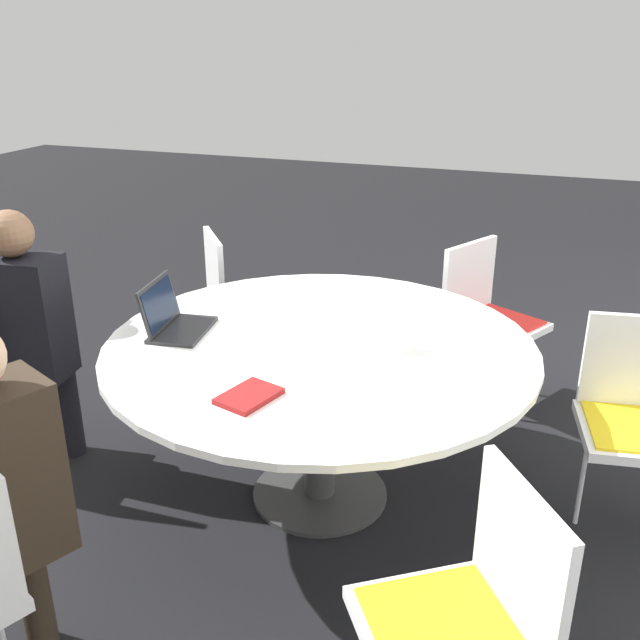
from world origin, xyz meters
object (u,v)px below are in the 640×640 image
(spiral_notebook, at_px, (249,396))
(chair_4, at_px, (486,310))
(chair_5, at_px, (238,293))
(person_0, at_px, (27,322))
(chair_2, at_px, (470,610))
(laptop, at_px, (172,318))
(coffee_cup, at_px, (402,339))
(chair_3, at_px, (638,409))

(spiral_notebook, bearing_deg, chair_4, 159.98)
(spiral_notebook, bearing_deg, chair_5, -152.84)
(person_0, bearing_deg, chair_2, -29.94)
(laptop, height_order, coffee_cup, laptop)
(chair_3, xyz_separation_m, laptop, (0.36, -1.86, 0.27))
(chair_3, xyz_separation_m, coffee_cup, (0.23, -0.91, 0.26))
(chair_3, distance_m, chair_4, 1.12)
(chair_3, bearing_deg, chair_5, -27.56)
(chair_5, xyz_separation_m, spiral_notebook, (1.47, 0.76, 0.22))
(chair_2, bearing_deg, chair_3, -54.46)
(chair_4, bearing_deg, chair_5, -53.93)
(person_0, distance_m, laptop, 0.70)
(chair_2, relative_size, chair_5, 1.00)
(chair_5, height_order, spiral_notebook, chair_5)
(chair_5, distance_m, person_0, 1.24)
(chair_5, xyz_separation_m, person_0, (1.12, -0.48, 0.19))
(chair_2, bearing_deg, chair_5, 4.92)
(chair_4, bearing_deg, spiral_notebook, 8.01)
(chair_3, bearing_deg, spiral_notebook, 21.88)
(chair_4, xyz_separation_m, person_0, (1.32, -1.84, 0.19))
(chair_5, distance_m, coffee_cup, 1.49)
(chair_3, distance_m, laptop, 1.91)
(chair_5, bearing_deg, chair_2, 1.22)
(chair_2, xyz_separation_m, spiral_notebook, (-0.48, -0.84, 0.22))
(chair_2, height_order, chair_4, same)
(chair_4, xyz_separation_m, spiral_notebook, (1.67, -0.61, 0.22))
(chair_2, relative_size, chair_4, 1.00)
(person_0, relative_size, coffee_cup, 12.60)
(person_0, xyz_separation_m, spiral_notebook, (0.35, 1.24, 0.03))
(person_0, relative_size, spiral_notebook, 4.99)
(chair_4, height_order, spiral_notebook, chair_4)
(person_0, bearing_deg, chair_5, 58.75)
(coffee_cup, bearing_deg, chair_5, -128.23)
(chair_2, height_order, chair_5, same)
(spiral_notebook, bearing_deg, laptop, -128.30)
(chair_5, relative_size, laptop, 2.57)
(laptop, xyz_separation_m, spiral_notebook, (0.43, 0.55, -0.05))
(chair_2, distance_m, laptop, 1.68)
(chair_4, bearing_deg, chair_2, 34.22)
(chair_3, relative_size, person_0, 0.71)
(chair_4, distance_m, coffee_cup, 1.15)
(person_0, height_order, spiral_notebook, person_0)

